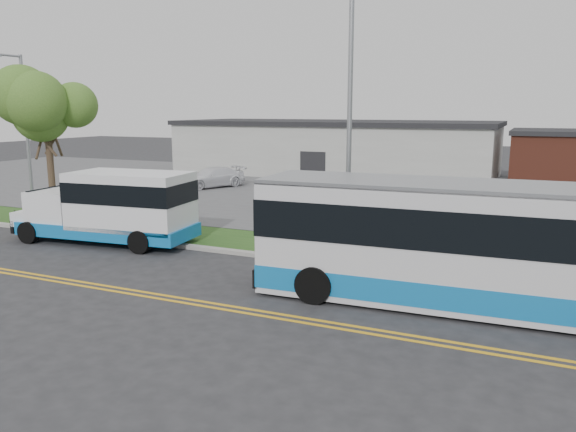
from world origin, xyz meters
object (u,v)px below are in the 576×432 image
at_px(shuttle_bus, 115,205).
at_px(parked_car_a, 289,191).
at_px(streetlight_far, 25,125).
at_px(transit_bus, 482,246).
at_px(parked_car_b, 212,177).
at_px(streetlight_near, 349,111).
at_px(pedestrian, 158,211).
at_px(tree_west, 46,113).

xyz_separation_m(shuttle_bus, parked_car_a, (3.01, 10.26, -0.63)).
relative_size(streetlight_far, transit_bus, 0.65).
bearing_deg(transit_bus, parked_car_b, 135.56).
relative_size(streetlight_near, parked_car_a, 1.94).
xyz_separation_m(streetlight_near, shuttle_bus, (-8.97, -2.06, -3.69)).
bearing_deg(pedestrian, tree_west, -13.45).
height_order(tree_west, shuttle_bus, tree_west).
distance_m(shuttle_bus, parked_car_a, 10.71).
xyz_separation_m(tree_west, pedestrian, (6.23, -0.11, -4.21)).
distance_m(tree_west, streetlight_near, 15.01).
bearing_deg(transit_bus, pedestrian, 160.19).
height_order(pedestrian, parked_car_a, pedestrian).
xyz_separation_m(transit_bus, parked_car_a, (-11.01, 12.10, -0.80)).
bearing_deg(parked_car_b, streetlight_near, -15.40).
bearing_deg(pedestrian, transit_bus, 150.40).
bearing_deg(parked_car_b, transit_bus, -14.01).
distance_m(shuttle_bus, parked_car_b, 15.71).
height_order(shuttle_bus, pedestrian, shuttle_bus).
relative_size(pedestrian, parked_car_b, 0.36).
bearing_deg(pedestrian, shuttle_bus, 72.79).
bearing_deg(parked_car_a, streetlight_far, 176.97).
bearing_deg(parked_car_a, shuttle_bus, -132.32).
bearing_deg(streetlight_far, streetlight_near, -8.05).
bearing_deg(streetlight_far, transit_bus, -15.32).
relative_size(streetlight_far, pedestrian, 4.92).
distance_m(streetlight_far, transit_bus, 25.09).
xyz_separation_m(tree_west, shuttle_bus, (6.03, -2.53, -3.58)).
distance_m(streetlight_near, parked_car_b, 19.36).
bearing_deg(streetlight_far, parked_car_a, 22.93).
xyz_separation_m(parked_car_a, parked_car_b, (-7.78, 4.69, -0.14)).
bearing_deg(tree_west, parked_car_a, 40.54).
bearing_deg(streetlight_near, shuttle_bus, -167.10).
bearing_deg(tree_west, pedestrian, -0.99).
xyz_separation_m(streetlight_far, transit_bus, (24.05, -6.59, -2.76)).
relative_size(shuttle_bus, transit_bus, 0.63).
relative_size(streetlight_near, transit_bus, 0.77).
relative_size(tree_west, transit_bus, 0.56).
distance_m(streetlight_far, shuttle_bus, 11.47).
relative_size(streetlight_far, parked_car_b, 1.75).
relative_size(transit_bus, parked_car_b, 2.69).
distance_m(streetlight_far, parked_car_b, 12.06).
bearing_deg(parked_car_b, pedestrian, -40.59).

